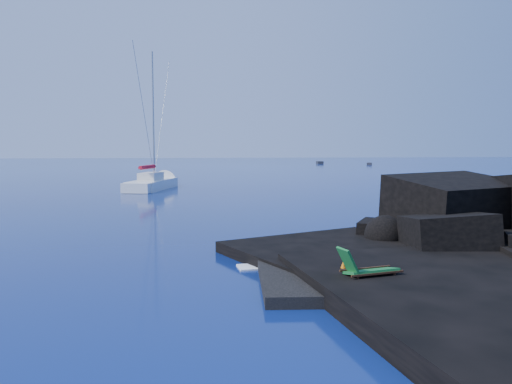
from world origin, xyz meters
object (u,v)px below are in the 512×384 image
Objects in this scene: marker_cone at (343,269)px; distant_boat_b at (369,165)px; deck_chair at (371,263)px; sailboat at (153,189)px; sunbather at (340,275)px; distant_boat_a at (320,164)px.

distant_boat_b is (42.36, 107.84, -0.62)m from marker_cone.
marker_cone is (-0.57, 0.87, -0.36)m from deck_chair.
sailboat reaches higher than distant_boat_b.
sailboat is at bearing 101.85° from marker_cone.
marker_cone is 0.13× the size of distant_boat_b.
sunbather is at bearing 140.81° from deck_chair.
marker_cone reaches higher than distant_boat_a.
distant_boat_a is at bearing 43.07° from sunbather.
distant_boat_b is (10.21, -10.53, 0.00)m from distant_boat_a.
distant_boat_a is at bearing 74.80° from marker_cone.
marker_cone is 115.86m from distant_boat_b.
deck_chair is (8.71, -39.65, 0.97)m from sailboat.
marker_cone is (8.13, -38.77, 0.62)m from sailboat.
sunbather reaches higher than distant_boat_a.
distant_boat_b is at bearing 68.55° from marker_cone.
sailboat is at bearing 69.69° from sunbather.
distant_boat_a is at bearing 63.17° from deck_chair.
marker_cone is at bearing 111.31° from deck_chair.
sailboat is 85.56m from distant_boat_b.
distant_boat_b is (50.50, 69.07, 0.00)m from sailboat.
distant_boat_a is (31.58, 119.25, -0.97)m from deck_chair.
distant_boat_a is at bearing 156.00° from distant_boat_b.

